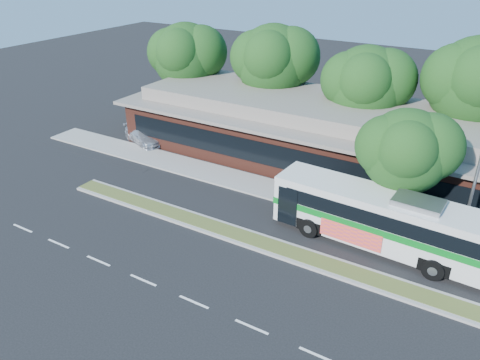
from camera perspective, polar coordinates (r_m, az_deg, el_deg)
The scene contains 12 objects.
ground at distance 25.20m, azimuth 1.11°, elevation -8.19°, with size 120.00×120.00×0.00m, color black.
median_strip at distance 25.59m, azimuth 1.78°, elevation -7.39°, with size 26.00×1.10×0.15m, color #484E21.
sidewalk at distance 30.08m, azimuth 7.20°, elevation -2.03°, with size 44.00×2.60×0.12m, color gray.
parking_lot at distance 42.25m, azimuth -13.54°, elevation 6.02°, with size 14.00×12.00×0.01m, color black.
plaza_building at distance 34.85m, azimuth 11.89°, elevation 5.48°, with size 33.20×11.20×4.45m.
lamp_post at distance 25.81m, azimuth 27.15°, elevation 1.99°, with size 0.93×0.18×9.07m.
tree_bg_a at distance 42.23m, azimuth -6.01°, elevation 14.90°, with size 6.47×5.80×8.63m.
tree_bg_b at distance 38.91m, azimuth 4.76°, elevation 14.36°, with size 6.69×6.00×9.00m.
tree_bg_c at distance 35.38m, azimuth 15.81°, elevation 11.29°, with size 6.24×5.60×8.26m.
transit_bus at distance 25.35m, azimuth 17.37°, elevation -4.36°, with size 12.00×3.25×3.33m.
sedan at distance 38.83m, azimuth -11.69°, elevation 5.35°, with size 1.76×4.32×1.25m, color silver.
sidewalk_tree at distance 26.45m, azimuth 20.34°, elevation 3.42°, with size 5.18×4.64×6.92m.
Camera 1 is at (10.18, -17.98, 14.43)m, focal length 35.00 mm.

